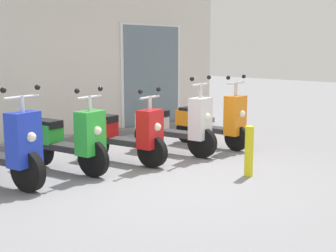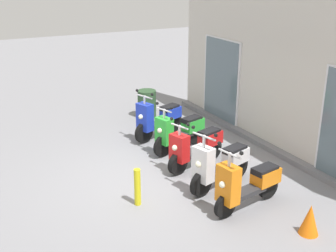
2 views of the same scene
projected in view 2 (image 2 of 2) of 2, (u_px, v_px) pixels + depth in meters
name	position (u px, v px, depth m)	size (l,w,h in m)	color
ground_plane	(150.00, 177.00, 8.82)	(40.00, 40.00, 0.00)	gray
storefront_facade	(283.00, 70.00, 9.59)	(8.03, 0.50, 3.93)	beige
scooter_blue	(158.00, 119.00, 10.69)	(0.80, 1.51, 1.30)	black
scooter_green	(179.00, 131.00, 9.93)	(0.73, 1.54, 1.23)	black
scooter_red	(196.00, 147.00, 9.13)	(0.76, 1.56, 1.18)	black
scooter_white	(219.00, 164.00, 8.25)	(0.77, 1.57, 1.33)	black
scooter_orange	(247.00, 184.00, 7.51)	(0.64, 1.53, 1.32)	black
curb_bollard	(137.00, 187.00, 7.68)	(0.12, 0.12, 0.70)	yellow
traffic_cone	(310.00, 220.00, 6.85)	(0.32, 0.32, 0.52)	orange
trash_bin	(147.00, 104.00, 12.23)	(0.52, 0.52, 0.78)	#2D4C2D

